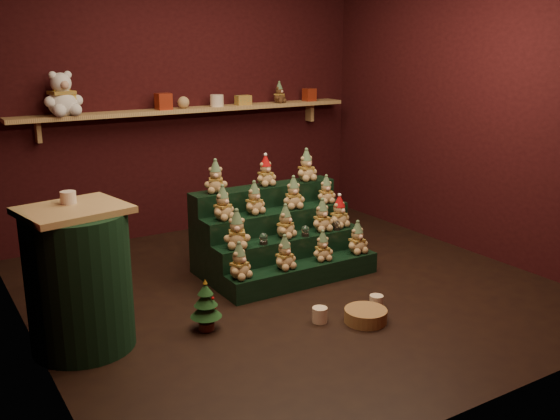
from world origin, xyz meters
TOP-DOWN VIEW (x-y plane):
  - ground at (0.00, 0.00)m, footprint 4.00×4.00m
  - back_wall at (0.00, 2.05)m, footprint 4.00×0.10m
  - front_wall at (0.00, -2.05)m, footprint 4.00×0.10m
  - left_wall at (-2.05, 0.00)m, footprint 0.10×4.00m
  - right_wall at (2.05, 0.00)m, footprint 0.10×4.00m
  - back_shelf at (0.00, 1.87)m, footprint 3.60×0.26m
  - riser_tier_front at (0.15, 0.02)m, footprint 1.40×0.22m
  - riser_tier_midfront at (0.15, 0.24)m, footprint 1.40×0.22m
  - riser_tier_midback at (0.15, 0.46)m, footprint 1.40×0.22m
  - riser_tier_back at (0.15, 0.68)m, footprint 1.40×0.22m
  - teddy_0 at (-0.46, 0.02)m, footprint 0.25×0.24m
  - teddy_1 at (-0.05, 0.02)m, footprint 0.22×0.21m
  - teddy_2 at (0.33, 0.02)m, footprint 0.21×0.19m
  - teddy_3 at (0.70, 0.01)m, footprint 0.20×0.18m
  - teddy_4 at (-0.37, 0.23)m, footprint 0.28×0.27m
  - teddy_5 at (0.10, 0.25)m, footprint 0.26×0.25m
  - teddy_6 at (0.48, 0.24)m, footprint 0.21×0.19m
  - teddy_7 at (0.68, 0.26)m, footprint 0.23×0.21m
  - teddy_8 at (-0.38, 0.46)m, footprint 0.25×0.23m
  - teddy_9 at (-0.07, 0.48)m, footprint 0.23×0.22m
  - teddy_10 at (0.32, 0.46)m, footprint 0.23×0.22m
  - teddy_11 at (0.67, 0.45)m, footprint 0.20×0.19m
  - teddy_12 at (-0.33, 0.67)m, footprint 0.25×0.24m
  - teddy_13 at (0.16, 0.68)m, footprint 0.20×0.18m
  - teddy_14 at (0.59, 0.66)m, footprint 0.21×0.19m
  - snow_globe_a at (-0.15, 0.18)m, footprint 0.07×0.07m
  - snow_globe_b at (0.26, 0.18)m, footprint 0.07×0.07m
  - snow_globe_c at (0.60, 0.18)m, footprint 0.06×0.06m
  - side_table at (-1.72, -0.12)m, footprint 0.72×0.67m
  - table_ornament at (-1.72, -0.02)m, footprint 0.10×0.10m
  - mini_christmas_tree at (-0.92, -0.32)m, footprint 0.22×0.22m
  - mug_left at (-0.17, -0.65)m, footprint 0.11×0.11m
  - mug_right at (0.34, -0.68)m, footprint 0.10×0.10m
  - wicker_basket at (0.12, -0.82)m, footprint 0.41×0.41m
  - white_bear at (-1.28, 1.84)m, footprint 0.40×0.37m
  - brown_bear at (1.02, 1.84)m, footprint 0.20×0.19m
  - gift_tin_red_a at (-0.31, 1.85)m, footprint 0.14×0.14m
  - gift_tin_cream at (0.27, 1.85)m, footprint 0.14×0.14m
  - gift_tin_red_b at (1.43, 1.85)m, footprint 0.12×0.12m
  - shelf_plush_ball at (-0.10, 1.85)m, footprint 0.12×0.12m
  - scarf_gift_box at (0.58, 1.85)m, footprint 0.16×0.10m

SIDE VIEW (x-z plane):
  - ground at x=0.00m, z-range 0.00..0.00m
  - wicker_basket at x=0.12m, z-range 0.00..0.10m
  - mug_right at x=0.34m, z-range 0.00..0.10m
  - mug_left at x=-0.17m, z-range 0.00..0.11m
  - riser_tier_front at x=0.15m, z-range 0.00..0.18m
  - riser_tier_midfront at x=0.15m, z-range 0.00..0.36m
  - mini_christmas_tree at x=-0.92m, z-range -0.01..0.37m
  - riser_tier_midback at x=0.15m, z-range 0.00..0.54m
  - teddy_2 at x=0.33m, z-range 0.18..0.43m
  - teddy_1 at x=-0.05m, z-range 0.18..0.46m
  - teddy_3 at x=0.70m, z-range 0.18..0.46m
  - teddy_0 at x=-0.46m, z-range 0.18..0.46m
  - riser_tier_back at x=0.15m, z-range 0.00..0.72m
  - snow_globe_c at x=0.60m, z-range 0.36..0.45m
  - snow_globe_b at x=0.26m, z-range 0.36..0.45m
  - snow_globe_a at x=-0.15m, z-range 0.36..0.46m
  - side_table at x=-1.72m, z-range -0.01..0.96m
  - teddy_5 at x=0.10m, z-range 0.36..0.64m
  - teddy_6 at x=0.48m, z-range 0.36..0.64m
  - teddy_7 at x=0.68m, z-range 0.36..0.64m
  - teddy_4 at x=-0.37m, z-range 0.36..0.67m
  - teddy_11 at x=0.67m, z-range 0.54..0.79m
  - teddy_9 at x=-0.07m, z-range 0.54..0.81m
  - teddy_10 at x=0.32m, z-range 0.54..0.82m
  - teddy_8 at x=-0.38m, z-range 0.54..0.82m
  - teddy_13 at x=0.16m, z-range 0.72..0.99m
  - teddy_12 at x=-0.33m, z-range 0.72..1.00m
  - teddy_14 at x=0.59m, z-range 0.72..1.01m
  - table_ornament at x=-1.72m, z-range 0.97..1.05m
  - back_shelf at x=0.00m, z-range 1.17..1.41m
  - scarf_gift_box at x=0.58m, z-range 1.32..1.42m
  - gift_tin_cream at x=0.27m, z-range 1.32..1.44m
  - shelf_plush_ball at x=-0.10m, z-range 1.32..1.44m
  - gift_tin_red_b at x=1.43m, z-range 1.32..1.46m
  - back_wall at x=0.00m, z-range 0.00..2.80m
  - front_wall at x=0.00m, z-range 0.00..2.80m
  - left_wall at x=-2.05m, z-range 0.00..2.80m
  - right_wall at x=2.05m, z-range 0.00..2.80m
  - gift_tin_red_a at x=-0.31m, z-range 1.32..1.48m
  - brown_bear at x=1.02m, z-range 1.32..1.54m
  - white_bear at x=-1.28m, z-range 1.32..1.82m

